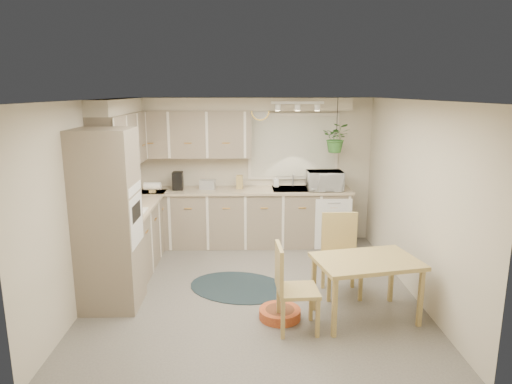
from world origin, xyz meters
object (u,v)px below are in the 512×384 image
at_px(chair_back, 342,256).
at_px(braided_rug, 239,287).
at_px(chair_left, 298,288).
at_px(microwave, 325,179).
at_px(dining_table, 365,289).
at_px(pet_bed, 280,314).

height_order(chair_back, braided_rug, chair_back).
height_order(chair_left, braided_rug, chair_left).
relative_size(braided_rug, microwave, 2.34).
relative_size(dining_table, microwave, 1.97).
bearing_deg(pet_bed, dining_table, -0.40).
distance_m(dining_table, microwave, 2.58).
bearing_deg(dining_table, chair_back, 102.64).
bearing_deg(chair_back, braided_rug, -11.01).
height_order(chair_back, microwave, microwave).
bearing_deg(chair_left, chair_back, 139.63).
xyz_separation_m(chair_left, braided_rug, (-0.64, 1.08, -0.47)).
distance_m(chair_left, chair_back, 1.07).
height_order(dining_table, chair_back, chair_back).
distance_m(pet_bed, microwave, 2.82).
relative_size(chair_back, pet_bed, 2.15).
bearing_deg(braided_rug, chair_back, -9.92).
relative_size(chair_left, microwave, 1.69).
distance_m(dining_table, chair_left, 0.83).
bearing_deg(microwave, chair_left, -106.57).
bearing_deg(dining_table, microwave, 91.42).
relative_size(chair_back, braided_rug, 0.77).
xyz_separation_m(chair_back, pet_bed, (-0.81, -0.61, -0.45)).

